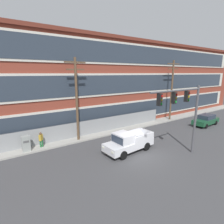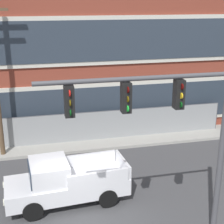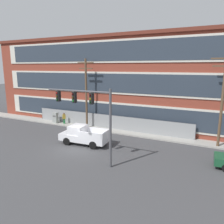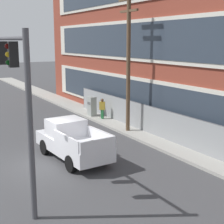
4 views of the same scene
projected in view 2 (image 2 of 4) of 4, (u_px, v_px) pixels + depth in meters
name	position (u px, v px, depth m)	size (l,w,h in m)	color
ground_plane	(75.00, 219.00, 13.45)	(160.00, 160.00, 0.00)	#424244
sidewalk_building_side	(60.00, 146.00, 19.82)	(80.00, 1.99, 0.16)	#9E9B93
brick_mill_building	(140.00, 32.00, 24.57)	(53.59, 9.82, 11.90)	brown
chain_link_fence	(46.00, 131.00, 19.75)	(21.78, 0.06, 1.92)	gray
traffic_signal_mast	(170.00, 121.00, 10.55)	(6.06, 0.43, 6.31)	#4C4C51
pickup_truck_white	(64.00, 182.00, 14.29)	(5.20, 2.29, 1.96)	silver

